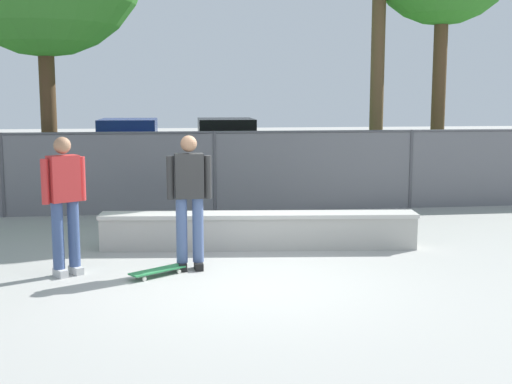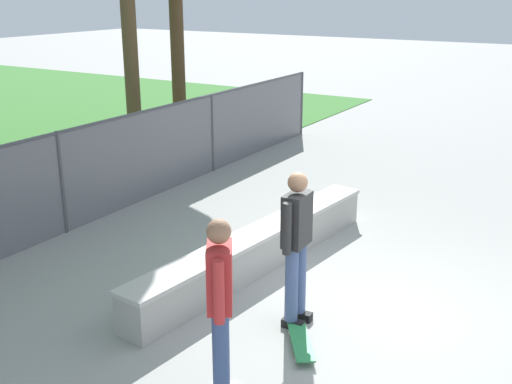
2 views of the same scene
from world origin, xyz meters
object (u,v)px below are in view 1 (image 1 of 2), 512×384
object	(u,v)px
skateboard	(158,271)
skateboarder	(189,196)
bystander	(64,199)
car_black	(226,147)
car_blue	(129,148)
concrete_ledge	(259,230)

from	to	relation	value
skateboard	skateboarder	bearing A→B (deg)	34.61
skateboard	bystander	xyz separation A→B (m)	(-1.19, 0.22, 0.94)
car_black	skateboarder	bearing A→B (deg)	-97.71
car_blue	skateboarder	bearing A→B (deg)	-82.67
skateboard	car_blue	size ratio (longest dim) A/B	0.18
concrete_ledge	bystander	world-z (taller)	bystander
skateboarder	bystander	xyz separation A→B (m)	(-1.62, -0.07, 0.00)
car_black	bystander	world-z (taller)	bystander
concrete_ledge	car_black	world-z (taller)	car_black
concrete_ledge	car_black	xyz separation A→B (m)	(0.35, 9.53, 0.56)
skateboard	concrete_ledge	bearing A→B (deg)	43.01
concrete_ledge	skateboard	xyz separation A→B (m)	(-1.53, -1.42, -0.21)
concrete_ledge	skateboard	distance (m)	2.10
car_black	car_blue	bearing A→B (deg)	179.00
skateboarder	skateboard	world-z (taller)	skateboarder
concrete_ledge	car_black	size ratio (longest dim) A/B	1.15
concrete_ledge	skateboarder	bearing A→B (deg)	-134.19
car_black	skateboard	bearing A→B (deg)	-99.71
car_blue	bystander	size ratio (longest dim) A/B	2.33
skateboarder	skateboard	size ratio (longest dim) A/B	2.37
skateboard	car_blue	bearing A→B (deg)	94.91
bystander	car_blue	bearing A→B (deg)	88.71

